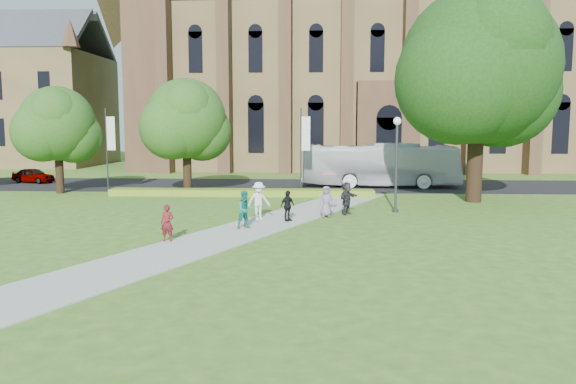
# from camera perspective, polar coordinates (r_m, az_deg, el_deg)

# --- Properties ---
(ground) EXTENTS (160.00, 160.00, 0.00)m
(ground) POSITION_cam_1_polar(r_m,az_deg,el_deg) (25.21, -4.24, -4.20)
(ground) COLOR #36631D
(ground) RESTS_ON ground
(road) EXTENTS (160.00, 10.00, 0.02)m
(road) POSITION_cam_1_polar(r_m,az_deg,el_deg) (44.91, -1.07, 0.70)
(road) COLOR black
(road) RESTS_ON ground
(footpath) EXTENTS (15.58, 28.54, 0.04)m
(footpath) POSITION_cam_1_polar(r_m,az_deg,el_deg) (26.18, -3.97, -3.74)
(footpath) COLOR #B2B2A8
(footpath) RESTS_ON ground
(flower_hedge) EXTENTS (18.00, 1.40, 0.45)m
(flower_hedge) POSITION_cam_1_polar(r_m,az_deg,el_deg) (38.37, -4.76, -0.06)
(flower_hedge) COLOR #A0AA22
(flower_hedge) RESTS_ON ground
(cathedral) EXTENTS (52.60, 18.25, 28.00)m
(cathedral) POSITION_cam_1_polar(r_m,az_deg,el_deg) (65.16, 9.24, 13.96)
(cathedral) COLOR olive
(cathedral) RESTS_ON ground
(building_west) EXTENTS (22.00, 14.00, 18.30)m
(building_west) POSITION_cam_1_polar(r_m,az_deg,el_deg) (76.32, -26.57, 9.43)
(building_west) COLOR olive
(building_west) RESTS_ON ground
(streetlamp) EXTENTS (0.44, 0.44, 5.24)m
(streetlamp) POSITION_cam_1_polar(r_m,az_deg,el_deg) (31.39, 10.97, 3.94)
(streetlamp) COLOR #38383D
(streetlamp) RESTS_ON ground
(large_tree) EXTENTS (9.60, 9.60, 13.20)m
(large_tree) POSITION_cam_1_polar(r_m,az_deg,el_deg) (37.06, 18.80, 11.98)
(large_tree) COLOR #332114
(large_tree) RESTS_ON ground
(street_tree_0) EXTENTS (5.20, 5.20, 7.50)m
(street_tree_0) POSITION_cam_1_polar(r_m,az_deg,el_deg) (42.59, -22.40, 6.41)
(street_tree_0) COLOR #332114
(street_tree_0) RESTS_ON ground
(street_tree_1) EXTENTS (5.60, 5.60, 8.05)m
(street_tree_1) POSITION_cam_1_polar(r_m,az_deg,el_deg) (40.10, -10.30, 7.31)
(street_tree_1) COLOR #332114
(street_tree_1) RESTS_ON ground
(banner_pole_0) EXTENTS (0.70, 0.10, 6.00)m
(banner_pole_0) POSITION_cam_1_polar(r_m,az_deg,el_deg) (39.78, 1.48, 4.78)
(banner_pole_0) COLOR #38383D
(banner_pole_0) RESTS_ON ground
(banner_pole_1) EXTENTS (0.70, 0.10, 6.00)m
(banner_pole_1) POSITION_cam_1_polar(r_m,az_deg,el_deg) (42.51, -17.80, 4.59)
(banner_pole_1) COLOR #38383D
(banner_pole_1) RESTS_ON ground
(tour_coach) EXTENTS (12.20, 3.16, 3.38)m
(tour_coach) POSITION_cam_1_polar(r_m,az_deg,el_deg) (44.15, 9.31, 2.72)
(tour_coach) COLOR silver
(tour_coach) RESTS_ON road
(car_0) EXTENTS (3.89, 2.47, 1.23)m
(car_0) POSITION_cam_1_polar(r_m,az_deg,el_deg) (51.25, -24.45, 1.55)
(car_0) COLOR gray
(car_0) RESTS_ON road
(pedestrian_0) EXTENTS (0.58, 0.40, 1.53)m
(pedestrian_0) POSITION_cam_1_polar(r_m,az_deg,el_deg) (23.67, -12.17, -3.09)
(pedestrian_0) COLOR maroon
(pedestrian_0) RESTS_ON footpath
(pedestrian_1) EXTENTS (1.07, 1.01, 1.74)m
(pedestrian_1) POSITION_cam_1_polar(r_m,az_deg,el_deg) (26.06, -4.35, -1.80)
(pedestrian_1) COLOR #177468
(pedestrian_1) RESTS_ON footpath
(pedestrian_2) EXTENTS (1.41, 1.16, 1.89)m
(pedestrian_2) POSITION_cam_1_polar(r_m,az_deg,el_deg) (28.58, -2.99, -0.87)
(pedestrian_2) COLOR white
(pedestrian_2) RESTS_ON footpath
(pedestrian_3) EXTENTS (0.89, 0.90, 1.53)m
(pedestrian_3) POSITION_cam_1_polar(r_m,az_deg,el_deg) (27.94, -0.06, -1.41)
(pedestrian_3) COLOR black
(pedestrian_3) RESTS_ON footpath
(pedestrian_4) EXTENTS (0.83, 0.59, 1.60)m
(pedestrian_4) POSITION_cam_1_polar(r_m,az_deg,el_deg) (29.41, 3.91, -0.94)
(pedestrian_4) COLOR slate
(pedestrian_4) RESTS_ON footpath
(pedestrian_5) EXTENTS (1.28, 1.64, 1.73)m
(pedestrian_5) POSITION_cam_1_polar(r_m,az_deg,el_deg) (30.32, 5.99, -0.61)
(pedestrian_5) COLOR #2B2931
(pedestrian_5) RESTS_ON footpath
(parasol) EXTENTS (0.89, 0.89, 0.71)m
(parasol) POSITION_cam_1_polar(r_m,az_deg,el_deg) (29.38, 4.27, 1.32)
(parasol) COLOR #D596B2
(parasol) RESTS_ON pedestrian_4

